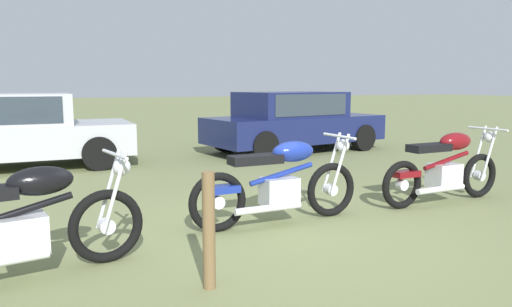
{
  "coord_description": "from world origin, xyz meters",
  "views": [
    {
      "loc": [
        -2.21,
        -4.57,
        1.59
      ],
      "look_at": [
        0.29,
        1.58,
        0.64
      ],
      "focal_mm": 33.66,
      "sensor_mm": 36.0,
      "label": 1
    }
  ],
  "objects": [
    {
      "name": "car_navy",
      "position": [
        2.93,
        5.71,
        0.8
      ],
      "size": [
        4.59,
        2.55,
        1.43
      ],
      "rotation": [
        0.0,
        0.0,
        0.2
      ],
      "color": "#161E4C",
      "rests_on": "ground"
    },
    {
      "name": "motorcycle_black",
      "position": [
        -2.57,
        -0.35,
        0.48
      ],
      "size": [
        2.09,
        0.81,
        1.02
      ],
      "rotation": [
        0.0,
        0.0,
        0.21
      ],
      "color": "black",
      "rests_on": "ground"
    },
    {
      "name": "motorcycle_maroon",
      "position": [
        2.57,
        0.39,
        0.48
      ],
      "size": [
        2.07,
        0.64,
        1.02
      ],
      "rotation": [
        0.0,
        0.0,
        0.07
      ],
      "color": "black",
      "rests_on": "ground"
    },
    {
      "name": "ground_plane",
      "position": [
        0.0,
        0.0,
        0.0
      ],
      "size": [
        120.0,
        120.0,
        0.0
      ],
      "primitive_type": "plane",
      "color": "olive"
    },
    {
      "name": "motorcycle_blue",
      "position": [
        0.08,
        0.33,
        0.48
      ],
      "size": [
        2.14,
        0.64,
        1.02
      ],
      "rotation": [
        0.0,
        0.0,
        0.06
      ],
      "color": "black",
      "rests_on": "ground"
    },
    {
      "name": "fence_post_wooden",
      "position": [
        -1.19,
        -1.09,
        0.47
      ],
      "size": [
        0.1,
        0.1,
        0.93
      ],
      "primitive_type": "cylinder",
      "color": "brown",
      "rests_on": "ground"
    },
    {
      "name": "car_silver",
      "position": [
        -3.12,
        5.6,
        0.8
      ],
      "size": [
        4.34,
        2.08,
        1.43
      ],
      "rotation": [
        0.0,
        0.0,
        0.04
      ],
      "color": "#B2B5BA",
      "rests_on": "ground"
    }
  ]
}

